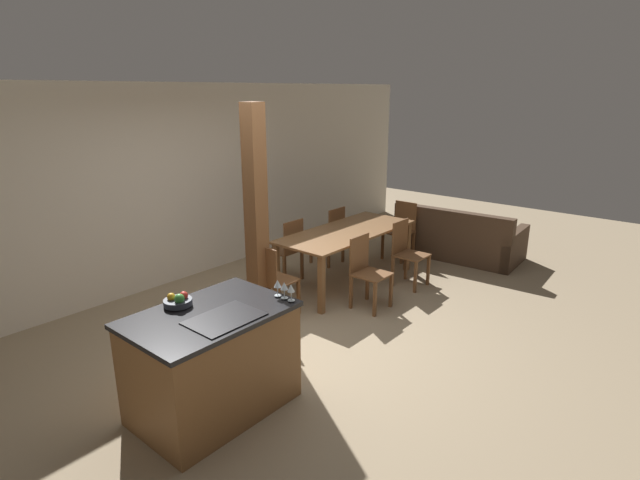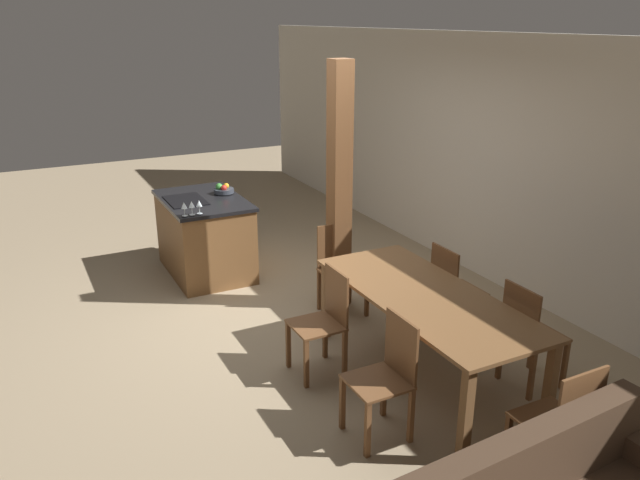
% 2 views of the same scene
% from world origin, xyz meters
% --- Properties ---
extents(ground_plane, '(16.00, 16.00, 0.00)m').
position_xyz_m(ground_plane, '(0.00, 0.00, 0.00)').
color(ground_plane, '#9E896B').
extents(wall_back, '(11.20, 0.08, 2.70)m').
position_xyz_m(wall_back, '(0.00, 2.55, 1.35)').
color(wall_back, silver).
rests_on(wall_back, ground_plane).
extents(kitchen_island, '(1.30, 0.87, 0.91)m').
position_xyz_m(kitchen_island, '(-1.37, -0.30, 0.45)').
color(kitchen_island, brown).
rests_on(kitchen_island, ground_plane).
extents(fruit_bowl, '(0.23, 0.23, 0.12)m').
position_xyz_m(fruit_bowl, '(-1.46, -0.02, 0.95)').
color(fruit_bowl, '#383D47').
rests_on(fruit_bowl, kitchen_island).
extents(wine_glass_near, '(0.06, 0.06, 0.15)m').
position_xyz_m(wine_glass_near, '(-0.79, -0.66, 1.02)').
color(wine_glass_near, silver).
rests_on(wine_glass_near, kitchen_island).
extents(wine_glass_middle, '(0.06, 0.06, 0.15)m').
position_xyz_m(wine_glass_middle, '(-0.79, -0.58, 1.02)').
color(wine_glass_middle, silver).
rests_on(wine_glass_middle, kitchen_island).
extents(wine_glass_far, '(0.06, 0.06, 0.15)m').
position_xyz_m(wine_glass_far, '(-0.79, -0.50, 1.02)').
color(wine_glass_far, silver).
rests_on(wine_glass_far, kitchen_island).
extents(dining_table, '(2.12, 0.89, 0.76)m').
position_xyz_m(dining_table, '(1.66, 0.61, 0.67)').
color(dining_table, brown).
rests_on(dining_table, ground_plane).
extents(dining_chair_near_left, '(0.40, 0.40, 0.90)m').
position_xyz_m(dining_chair_near_left, '(1.18, -0.06, 0.47)').
color(dining_chair_near_left, brown).
rests_on(dining_chair_near_left, ground_plane).
extents(dining_chair_near_right, '(0.40, 0.40, 0.90)m').
position_xyz_m(dining_chair_near_right, '(2.14, -0.06, 0.47)').
color(dining_chair_near_right, brown).
rests_on(dining_chair_near_right, ground_plane).
extents(dining_chair_far_left, '(0.40, 0.40, 0.90)m').
position_xyz_m(dining_chair_far_left, '(1.18, 1.28, 0.47)').
color(dining_chair_far_left, brown).
rests_on(dining_chair_far_left, ground_plane).
extents(dining_chair_far_right, '(0.40, 0.40, 0.90)m').
position_xyz_m(dining_chair_far_right, '(2.14, 1.28, 0.47)').
color(dining_chair_far_right, brown).
rests_on(dining_chair_far_right, ground_plane).
extents(dining_chair_head_end, '(0.40, 0.40, 0.90)m').
position_xyz_m(dining_chair_head_end, '(0.23, 0.61, 0.47)').
color(dining_chair_head_end, brown).
rests_on(dining_chair_head_end, ground_plane).
extents(dining_chair_foot_end, '(0.40, 0.40, 0.90)m').
position_xyz_m(dining_chair_foot_end, '(3.09, 0.61, 0.47)').
color(dining_chair_foot_end, brown).
rests_on(dining_chair_foot_end, ground_plane).
extents(couch, '(1.07, 1.95, 0.83)m').
position_xyz_m(couch, '(3.76, -0.06, 0.27)').
color(couch, '#473323').
rests_on(couch, ground_plane).
extents(timber_post, '(0.19, 0.19, 2.48)m').
position_xyz_m(timber_post, '(0.07, 0.68, 1.24)').
color(timber_post, brown).
rests_on(timber_post, ground_plane).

